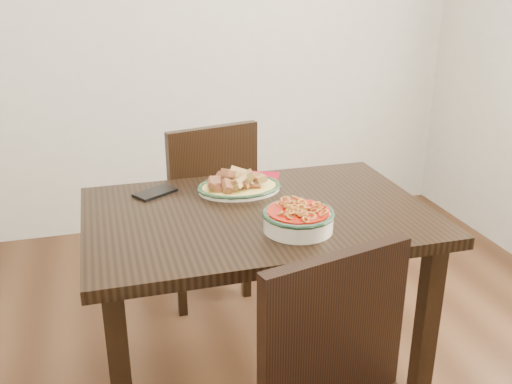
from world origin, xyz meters
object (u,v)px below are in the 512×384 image
object	(u,v)px
noodle_bowl	(298,217)
smartphone	(155,193)
chair_far	(205,203)
fish_plate	(239,179)
dining_table	(258,238)

from	to	relation	value
noodle_bowl	smartphone	world-z (taller)	noodle_bowl
chair_far	noodle_bowl	xyz separation A→B (m)	(0.13, -0.90, 0.29)
chair_far	fish_plate	bearing A→B (deg)	80.79
fish_plate	noodle_bowl	bearing A→B (deg)	-76.38
smartphone	fish_plate	bearing A→B (deg)	-41.42
chair_far	fish_plate	xyz separation A→B (m)	(0.04, -0.52, 0.30)
fish_plate	smartphone	bearing A→B (deg)	170.79
dining_table	chair_far	world-z (taller)	chair_far
fish_plate	smartphone	xyz separation A→B (m)	(-0.30, 0.05, -0.04)
fish_plate	chair_far	bearing A→B (deg)	94.16
noodle_bowl	smartphone	distance (m)	0.59
chair_far	smartphone	bearing A→B (deg)	46.85
noodle_bowl	smartphone	xyz separation A→B (m)	(-0.40, 0.43, -0.04)
dining_table	chair_far	xyz separation A→B (m)	(-0.05, 0.72, -0.15)
smartphone	noodle_bowl	bearing A→B (deg)	-79.62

